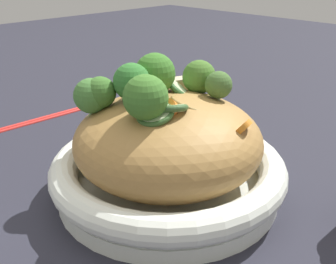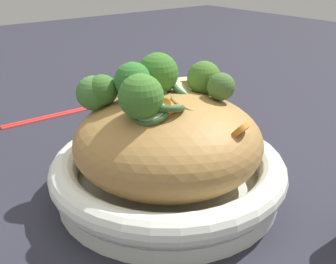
# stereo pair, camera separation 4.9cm
# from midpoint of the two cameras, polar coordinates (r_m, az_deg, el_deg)

# --- Properties ---
(ground_plane) EXTENTS (3.00, 3.00, 0.00)m
(ground_plane) POSITION_cam_midpoint_polar(r_m,az_deg,el_deg) (0.53, -2.67, -8.51)
(ground_plane) COLOR #272732
(serving_bowl) EXTENTS (0.30, 0.30, 0.06)m
(serving_bowl) POSITION_cam_midpoint_polar(r_m,az_deg,el_deg) (0.52, -2.73, -5.86)
(serving_bowl) COLOR white
(serving_bowl) RESTS_ON ground_plane
(noodle_heap) EXTENTS (0.23, 0.23, 0.11)m
(noodle_heap) POSITION_cam_midpoint_polar(r_m,az_deg,el_deg) (0.50, -2.82, -1.20)
(noodle_heap) COLOR #AC7E42
(noodle_heap) RESTS_ON serving_bowl
(broccoli_florets) EXTENTS (0.14, 0.19, 0.08)m
(broccoli_florets) POSITION_cam_midpoint_polar(r_m,az_deg,el_deg) (0.48, -5.81, 6.42)
(broccoli_florets) COLOR #98B572
(broccoli_florets) RESTS_ON serving_bowl
(carrot_coins) EXTENTS (0.16, 0.08, 0.04)m
(carrot_coins) POSITION_cam_midpoint_polar(r_m,az_deg,el_deg) (0.46, -1.99, 3.24)
(carrot_coins) COLOR orange
(carrot_coins) RESTS_ON serving_bowl
(zucchini_slices) EXTENTS (0.11, 0.13, 0.04)m
(zucchini_slices) POSITION_cam_midpoint_polar(r_m,az_deg,el_deg) (0.47, -3.76, 4.33)
(zucchini_slices) COLOR beige
(zucchini_slices) RESTS_ON serving_bowl
(chicken_chunks) EXTENTS (0.05, 0.10, 0.04)m
(chicken_chunks) POSITION_cam_midpoint_polar(r_m,az_deg,el_deg) (0.53, -3.22, 6.28)
(chicken_chunks) COLOR beige
(chicken_chunks) RESTS_ON serving_bowl
(chopsticks_pair) EXTENTS (0.02, 0.24, 0.01)m
(chopsticks_pair) POSITION_cam_midpoint_polar(r_m,az_deg,el_deg) (0.80, -18.72, 1.98)
(chopsticks_pair) COLOR red
(chopsticks_pair) RESTS_ON ground_plane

